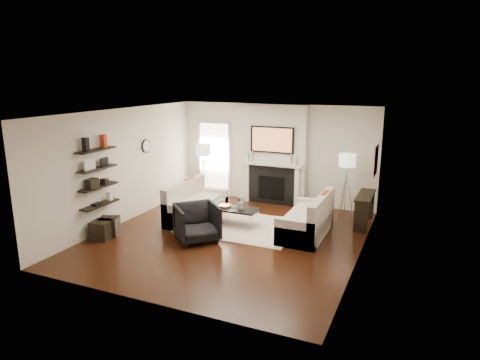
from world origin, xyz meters
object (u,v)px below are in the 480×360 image
at_px(loveseat_right_base, 306,226).
at_px(lamp_left_shade, 203,150).
at_px(coffee_table, 235,209).
at_px(lamp_right_shade, 347,160).
at_px(armchair, 197,221).
at_px(loveseat_left_base, 197,212).
at_px(ottoman_near, 109,226).

height_order(loveseat_right_base, lamp_left_shade, lamp_left_shade).
height_order(coffee_table, lamp_right_shade, lamp_right_shade).
height_order(lamp_left_shade, lamp_right_shade, same).
relative_size(armchair, lamp_left_shade, 2.17).
relative_size(armchair, lamp_right_shade, 2.17).
bearing_deg(coffee_table, loveseat_right_base, 2.08).
distance_m(coffee_table, armchair, 1.23).
relative_size(loveseat_left_base, armchair, 2.07).
distance_m(loveseat_left_base, ottoman_near, 2.10).
xyz_separation_m(coffee_table, ottoman_near, (-2.27, -1.70, -0.20)).
height_order(loveseat_right_base, lamp_right_shade, lamp_right_shade).
bearing_deg(lamp_left_shade, loveseat_right_base, -23.91).
height_order(loveseat_right_base, armchair, armchair).
xyz_separation_m(coffee_table, lamp_right_shade, (2.25, 1.61, 1.05)).
height_order(lamp_right_shade, ottoman_near, lamp_right_shade).
xyz_separation_m(lamp_right_shade, ottoman_near, (-4.52, -3.30, -1.25)).
bearing_deg(lamp_left_shade, loveseat_left_base, -67.71).
relative_size(loveseat_left_base, lamp_right_shade, 4.50).
distance_m(coffee_table, ottoman_near, 2.84).
distance_m(loveseat_left_base, lamp_right_shade, 3.85).
height_order(armchair, lamp_left_shade, lamp_left_shade).
bearing_deg(loveseat_right_base, armchair, -148.62).
bearing_deg(lamp_right_shade, lamp_left_shade, -179.04).
bearing_deg(armchair, coffee_table, 27.82).
xyz_separation_m(loveseat_left_base, lamp_right_shade, (3.26, 1.63, 1.24)).
height_order(loveseat_left_base, ottoman_near, loveseat_left_base).
bearing_deg(armchair, lamp_left_shade, 69.80).
relative_size(loveseat_right_base, coffee_table, 1.64).
bearing_deg(loveseat_left_base, loveseat_right_base, 1.74).
xyz_separation_m(loveseat_right_base, lamp_right_shade, (0.57, 1.54, 1.24)).
bearing_deg(loveseat_right_base, lamp_right_shade, 69.88).
relative_size(coffee_table, lamp_right_shade, 2.75).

